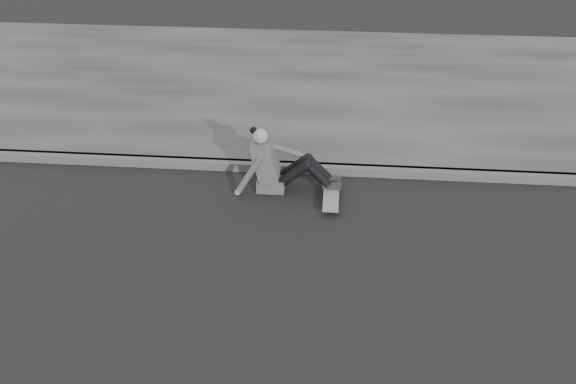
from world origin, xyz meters
name	(u,v)px	position (x,y,z in m)	size (l,w,h in m)	color
ground	(229,290)	(0.00, 0.00, 0.00)	(80.00, 80.00, 0.00)	black
curb	(259,166)	(0.00, 2.58, 0.06)	(24.00, 0.16, 0.12)	#4A4A4A
sidewalk	(280,84)	(0.00, 5.60, 0.06)	(24.00, 6.00, 0.12)	#363636
skateboard	(331,196)	(1.02, 1.86, 0.07)	(0.20, 0.78, 0.09)	gray
seated_woman	(276,165)	(0.29, 2.11, 0.36)	(1.38, 0.46, 0.88)	#4B4B4D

